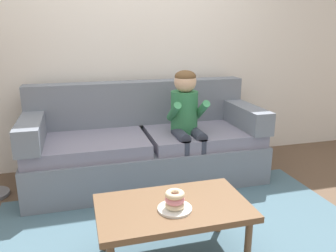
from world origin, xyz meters
The scene contains 11 objects.
ground centered at (0.00, 0.00, 0.00)m, with size 10.00×10.00×0.00m, color brown.
wall_back centered at (0.00, 1.40, 1.40)m, with size 8.00×0.10×2.80m, color silver.
area_rug centered at (0.00, -0.25, 0.01)m, with size 2.76×1.79×0.01m, color #476675.
couch centered at (-0.06, 0.85, 0.34)m, with size 2.26×0.90×0.95m.
coffee_table centered at (-0.15, -0.47, 0.36)m, with size 0.95×0.56×0.41m.
person_child centered at (0.31, 0.64, 0.67)m, with size 0.34×0.58×1.10m.
plate centered at (-0.16, -0.53, 0.41)m, with size 0.21×0.21×0.01m, color white.
donut centered at (-0.16, -0.53, 0.44)m, with size 0.12×0.12×0.04m, color beige.
donut_second centered at (-0.16, -0.53, 0.47)m, with size 0.12×0.12×0.04m, color pink.
donut_third centered at (-0.16, -0.53, 0.51)m, with size 0.12×0.12×0.04m, color beige.
toy_controller centered at (-0.41, -0.02, 0.03)m, with size 0.23×0.09×0.05m.
Camera 1 is at (-0.69, -2.27, 1.45)m, focal length 35.93 mm.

